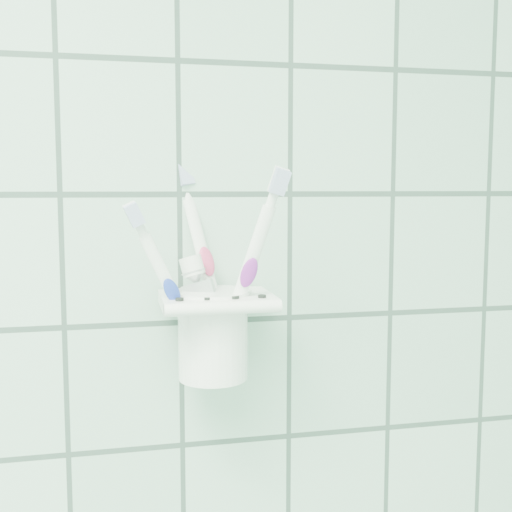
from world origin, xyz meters
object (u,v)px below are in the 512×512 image
Objects in this scene: holder_bracket at (216,302)px; toothbrush_blue at (231,261)px; cup at (213,331)px; toothbrush_orange at (214,265)px; toothpaste_tube at (222,305)px; toothbrush_pink at (211,279)px.

holder_bracket is 0.04m from toothbrush_blue.
cup is 0.42× the size of toothbrush_orange.
toothbrush_orange is at bearing 145.48° from toothpaste_tube.
toothbrush_blue is at bearing -9.46° from cup.
toothpaste_tube is at bearing -57.30° from toothbrush_orange.
cup is 0.07m from toothbrush_blue.
toothbrush_blue is 1.69× the size of toothpaste_tube.
toothbrush_orange reaches higher than holder_bracket.
holder_bracket is at bearing -46.28° from cup.
holder_bracket is 0.01m from toothpaste_tube.
cup is 0.06m from toothbrush_pink.
toothpaste_tube reaches higher than cup.
holder_bracket is 0.60× the size of toothbrush_pink.
toothbrush_blue reaches higher than toothpaste_tube.
toothbrush_orange is at bearing 48.18° from toothbrush_pink.
holder_bracket is 0.04m from toothbrush_orange.
holder_bracket is 0.03m from cup.
toothbrush_blue is 0.02m from toothbrush_orange.
toothpaste_tube is (-0.01, -0.01, -0.04)m from toothbrush_blue.
toothbrush_blue is at bearing 1.10° from holder_bracket.
holder_bracket is at bearing 161.69° from toothbrush_blue.
toothbrush_orange is at bearing -130.59° from holder_bracket.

